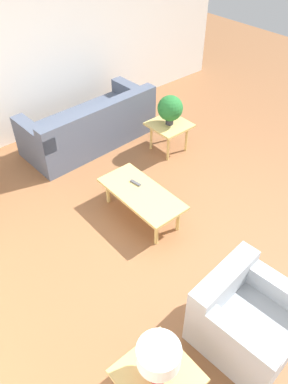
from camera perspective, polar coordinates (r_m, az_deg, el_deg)
ground_plane at (r=5.00m, az=5.64°, el=-3.16°), size 14.00×14.00×0.00m
wall_right at (r=6.44m, az=-14.29°, el=20.69°), size 0.12×7.20×2.70m
sofa at (r=6.18m, az=-8.16°, el=9.81°), size 1.01×2.16×0.80m
armchair at (r=3.79m, az=15.15°, el=-18.09°), size 0.93×0.91×0.74m
coffee_table at (r=4.71m, az=-0.40°, el=-0.46°), size 1.17×0.55×0.39m
side_table_plant at (r=5.91m, az=3.87°, el=9.81°), size 0.58×0.58×0.48m
side_table_lamp at (r=3.31m, az=2.05°, el=-26.49°), size 0.58×0.58×0.48m
potted_plant at (r=5.75m, az=4.01°, el=12.57°), size 0.39×0.39×0.46m
table_lamp at (r=3.00m, az=2.22°, el=-23.99°), size 0.33×0.33×0.42m
remote_control at (r=4.81m, az=-1.30°, el=1.41°), size 0.16×0.06×0.02m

